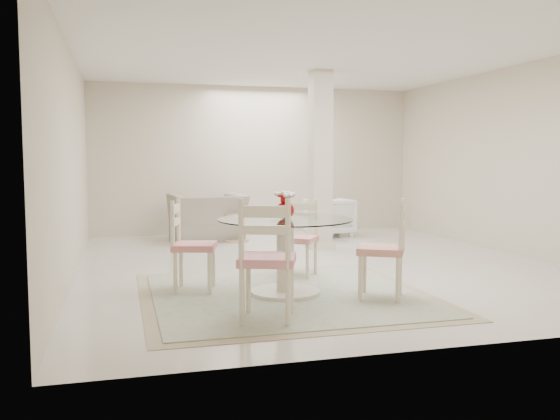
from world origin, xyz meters
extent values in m
plane|color=silver|center=(0.00, 0.00, 0.00)|extent=(7.00, 7.00, 0.00)
cube|color=beige|center=(0.00, 3.50, 1.35)|extent=(6.00, 0.02, 2.70)
cube|color=beige|center=(0.00, -3.50, 1.35)|extent=(6.00, 0.02, 2.70)
cube|color=beige|center=(-3.00, 0.00, 1.35)|extent=(0.02, 7.00, 2.70)
cube|color=beige|center=(3.00, 0.00, 1.35)|extent=(0.02, 7.00, 2.70)
cube|color=white|center=(0.00, 0.00, 2.70)|extent=(6.00, 7.00, 0.02)
cube|color=beige|center=(0.50, 1.30, 1.35)|extent=(0.30, 0.30, 2.70)
cube|color=tan|center=(-0.86, -1.58, 0.00)|extent=(2.86, 2.86, 0.01)
cube|color=beige|center=(-0.86, -1.58, 0.01)|extent=(2.62, 2.62, 0.01)
cylinder|color=#F5E8C9|center=(-0.86, -1.58, 0.03)|extent=(0.71, 0.71, 0.05)
cylinder|color=#F5E8C9|center=(-0.86, -1.58, 0.40)|extent=(0.18, 0.18, 0.73)
cylinder|color=#F5E8C9|center=(-0.86, -1.58, 0.75)|extent=(0.29, 0.29, 0.03)
cylinder|color=white|center=(-0.86, -1.58, 0.77)|extent=(1.35, 1.35, 0.01)
ellipsoid|color=#AF0507|center=(-0.86, -1.58, 0.87)|extent=(0.18, 0.18, 0.17)
cylinder|color=#AF0507|center=(-0.86, -1.58, 0.97)|extent=(0.10, 0.10, 0.05)
cylinder|color=#AF0507|center=(-0.86, -1.58, 1.01)|extent=(0.16, 0.16, 0.02)
ellipsoid|color=white|center=(-0.86, -1.58, 1.03)|extent=(0.11, 0.11, 0.05)
ellipsoid|color=white|center=(-0.81, -1.56, 1.02)|extent=(0.11, 0.11, 0.05)
ellipsoid|color=white|center=(-0.91, -1.55, 1.02)|extent=(0.11, 0.11, 0.05)
ellipsoid|color=white|center=(-0.85, -1.63, 1.01)|extent=(0.11, 0.11, 0.05)
cylinder|color=#F0E1C5|center=(-0.07, -1.74, 0.23)|extent=(0.04, 0.04, 0.45)
cylinder|color=#F0E1C5|center=(-0.24, -2.04, 0.23)|extent=(0.04, 0.04, 0.45)
cylinder|color=#F0E1C5|center=(0.24, -1.91, 0.23)|extent=(0.04, 0.04, 0.45)
cylinder|color=#F0E1C5|center=(0.07, -2.22, 0.23)|extent=(0.04, 0.04, 0.45)
cube|color=#B62513|center=(0.00, -1.98, 0.49)|extent=(0.59, 0.59, 0.07)
cube|color=#F0E1C5|center=(0.17, -2.07, 0.82)|extent=(0.23, 0.36, 0.53)
cylinder|color=beige|center=(-0.69, -0.75, 0.21)|extent=(0.04, 0.04, 0.41)
cylinder|color=beige|center=(-0.42, -0.94, 0.21)|extent=(0.04, 0.04, 0.41)
cylinder|color=beige|center=(-0.50, -0.49, 0.21)|extent=(0.04, 0.04, 0.41)
cylinder|color=beige|center=(-0.24, -0.68, 0.21)|extent=(0.04, 0.04, 0.41)
cube|color=red|center=(-0.46, -0.72, 0.45)|extent=(0.55, 0.55, 0.06)
cube|color=beige|center=(-0.36, -0.57, 0.75)|extent=(0.32, 0.24, 0.49)
cylinder|color=#F2ECC7|center=(-1.60, -1.39, 0.22)|extent=(0.04, 0.04, 0.44)
cylinder|color=#F2ECC7|center=(-1.51, -1.06, 0.22)|extent=(0.04, 0.04, 0.44)
cylinder|color=#F2ECC7|center=(-1.94, -1.30, 0.22)|extent=(0.04, 0.04, 0.44)
cylinder|color=#F2ECC7|center=(-1.85, -0.97, 0.22)|extent=(0.04, 0.04, 0.44)
cube|color=red|center=(-1.73, -1.18, 0.48)|extent=(0.52, 0.52, 0.07)
cube|color=#F2ECC7|center=(-1.91, -1.13, 0.80)|extent=(0.14, 0.38, 0.52)
cylinder|color=#F4E9C8|center=(-1.02, -2.32, 0.24)|extent=(0.05, 0.05, 0.49)
cylinder|color=#F4E9C8|center=(-1.38, -2.20, 0.24)|extent=(0.05, 0.05, 0.49)
cylinder|color=#F4E9C8|center=(-1.15, -2.68, 0.24)|extent=(0.05, 0.05, 0.49)
cylinder|color=#F4E9C8|center=(-1.51, -2.55, 0.24)|extent=(0.05, 0.05, 0.49)
cube|color=#B51322|center=(-1.26, -2.44, 0.52)|extent=(0.60, 0.60, 0.07)
cube|color=#F4E9C8|center=(-1.34, -2.64, 0.88)|extent=(0.41, 0.19, 0.57)
imported|color=gray|center=(-1.04, 2.69, 0.39)|extent=(1.30, 1.16, 0.78)
imported|color=white|center=(1.15, 2.66, 0.34)|extent=(0.79, 0.81, 0.68)
cylinder|color=tan|center=(-0.61, 2.38, 0.02)|extent=(0.44, 0.44, 0.04)
cylinder|color=tan|center=(-0.61, 2.38, 0.24)|extent=(0.06, 0.06, 0.42)
cylinder|color=tan|center=(-0.61, 2.38, 0.46)|extent=(0.46, 0.46, 0.03)
camera|label=1|loc=(-2.46, -7.26, 1.38)|focal=38.00mm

